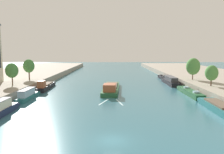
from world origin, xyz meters
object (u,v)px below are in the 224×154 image
at_px(tree_left_midway, 12,71).
at_px(moored_boat_left_end, 45,86).
at_px(moored_boat_left_far, 27,95).
at_px(moored_boat_left_downstream, 0,109).
at_px(moored_boat_right_midway, 224,108).
at_px(tree_right_by_lamp, 211,73).
at_px(tree_left_third, 29,66).
at_px(moored_boat_right_second, 162,77).
at_px(tree_right_midway, 193,66).
at_px(moored_boat_right_far, 170,81).
at_px(barge_midriver, 111,88).
at_px(moored_boat_right_downstream, 190,92).

bearing_deg(tree_left_midway, moored_boat_left_end, 41.87).
xyz_separation_m(moored_boat_left_far, moored_boat_left_end, (0.22, 13.51, -0.11)).
height_order(moored_boat_left_downstream, moored_boat_right_midway, moored_boat_right_midway).
bearing_deg(tree_right_by_lamp, moored_boat_left_downstream, -157.87).
height_order(tree_left_third, tree_right_by_lamp, tree_left_third).
height_order(moored_boat_right_second, tree_right_midway, tree_right_midway).
relative_size(moored_boat_left_downstream, tree_right_by_lamp, 1.94).
bearing_deg(moored_boat_right_midway, tree_right_midway, 79.56).
height_order(moored_boat_left_end, moored_boat_right_far, moored_boat_left_end).
xyz_separation_m(barge_midriver, moored_boat_right_far, (20.94, 12.81, 0.28)).
bearing_deg(moored_boat_right_midway, tree_left_midway, 158.12).
bearing_deg(barge_midriver, tree_left_midway, -172.83).
bearing_deg(tree_right_midway, moored_boat_left_far, -158.44).
distance_m(moored_boat_left_end, tree_left_midway, 10.98).
distance_m(moored_boat_right_far, tree_right_midway, 9.39).
xyz_separation_m(moored_boat_left_downstream, moored_boat_left_far, (-0.36, 13.28, -0.11)).
distance_m(moored_boat_left_end, tree_left_third, 10.75).
bearing_deg(barge_midriver, moored_boat_right_second, 51.79).
bearing_deg(tree_left_midway, tree_right_by_lamp, -1.30).
relative_size(moored_boat_left_downstream, moored_boat_right_second, 1.08).
bearing_deg(moored_boat_right_second, moored_boat_left_far, -137.84).
relative_size(moored_boat_left_end, moored_boat_right_midway, 0.88).
xyz_separation_m(moored_boat_right_downstream, tree_left_midway, (-48.55, 1.86, 5.68)).
height_order(moored_boat_left_downstream, tree_right_by_lamp, tree_right_by_lamp).
distance_m(moored_boat_left_downstream, moored_boat_right_midway, 41.30).
xyz_separation_m(moored_boat_right_second, tree_right_by_lamp, (5.56, -32.09, 5.17)).
height_order(moored_boat_right_midway, tree_right_midway, tree_right_midway).
bearing_deg(moored_boat_right_downstream, tree_left_midway, 177.81).
distance_m(barge_midriver, moored_boat_right_far, 24.55).
xyz_separation_m(barge_midriver, moored_boat_left_end, (-20.15, 2.95, 0.05)).
bearing_deg(tree_left_midway, moored_boat_right_far, 18.61).
bearing_deg(moored_boat_left_far, moored_boat_right_second, 42.16).
xyz_separation_m(tree_right_by_lamp, tree_right_midway, (-0.14, 12.83, 0.83)).
height_order(barge_midriver, tree_right_by_lamp, tree_right_by_lamp).
height_order(moored_boat_right_second, tree_left_third, tree_left_third).
relative_size(tree_left_midway, tree_right_midway, 0.86).
height_order(moored_boat_left_far, moored_boat_right_midway, moored_boat_right_midway).
bearing_deg(tree_left_third, tree_right_by_lamp, -13.65).
relative_size(moored_boat_right_downstream, tree_left_midway, 2.48).
relative_size(moored_boat_left_downstream, moored_boat_left_far, 0.96).
distance_m(moored_boat_right_midway, tree_right_midway, 32.11).
distance_m(barge_midriver, moored_boat_left_end, 20.37).
xyz_separation_m(moored_boat_left_downstream, tree_right_midway, (47.02, 32.01, 5.46)).
xyz_separation_m(moored_boat_right_downstream, tree_left_third, (-48.53, 13.83, 6.09)).
relative_size(barge_midriver, moored_boat_right_far, 1.40).
xyz_separation_m(moored_boat_right_downstream, tree_right_midway, (5.74, 13.45, 5.97)).
relative_size(barge_midriver, moored_boat_left_far, 1.91).
height_order(barge_midriver, moored_boat_left_far, barge_midriver).
distance_m(moored_boat_right_far, tree_left_third, 48.71).
relative_size(tree_left_midway, tree_left_third, 0.91).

